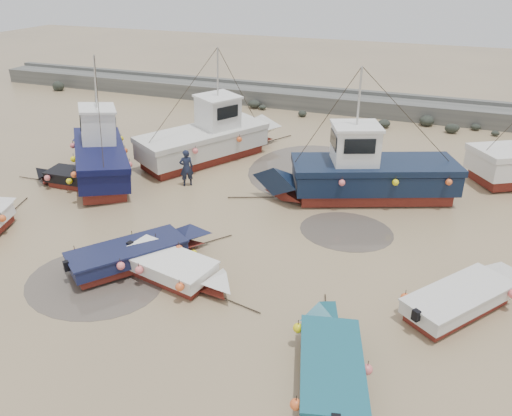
# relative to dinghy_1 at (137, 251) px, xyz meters

# --- Properties ---
(ground) EXTENTS (120.00, 120.00, 0.00)m
(ground) POSITION_rel_dinghy_1_xyz_m (1.13, 1.85, -0.54)
(ground) COLOR tan
(ground) RESTS_ON ground
(seawall) EXTENTS (60.00, 4.92, 1.50)m
(seawall) POSITION_rel_dinghy_1_xyz_m (1.18, 23.84, 0.09)
(seawall) COLOR #60605C
(seawall) RESTS_ON ground
(puddle_a) EXTENTS (5.10, 5.10, 0.01)m
(puddle_a) POSITION_rel_dinghy_1_xyz_m (-0.80, -1.60, -0.53)
(puddle_a) COLOR #51483F
(puddle_a) RESTS_ON ground
(puddle_b) EXTENTS (3.99, 3.99, 0.01)m
(puddle_b) POSITION_rel_dinghy_1_xyz_m (6.86, 5.36, -0.53)
(puddle_b) COLOR #51483F
(puddle_b) RESTS_ON ground
(puddle_c) EXTENTS (4.12, 4.12, 0.01)m
(puddle_c) POSITION_rel_dinghy_1_xyz_m (-7.97, 6.21, -0.53)
(puddle_c) COLOR #51483F
(puddle_c) RESTS_ON ground
(puddle_d) EXTENTS (6.52, 6.52, 0.01)m
(puddle_d) POSITION_rel_dinghy_1_xyz_m (3.50, 11.55, -0.53)
(puddle_d) COLOR #51483F
(puddle_d) RESTS_ON ground
(dinghy_1) EXTENTS (4.77, 5.78, 1.43)m
(dinghy_1) POSITION_rel_dinghy_1_xyz_m (0.00, 0.00, 0.00)
(dinghy_1) COLOR maroon
(dinghy_1) RESTS_ON ground
(dinghy_2) EXTENTS (2.76, 5.85, 1.43)m
(dinghy_2) POSITION_rel_dinghy_1_xyz_m (8.10, -2.96, 0.01)
(dinghy_2) COLOR maroon
(dinghy_2) RESTS_ON ground
(dinghy_3) EXTENTS (4.36, 5.44, 1.43)m
(dinghy_3) POSITION_rel_dinghy_1_xyz_m (11.58, 1.52, 0.00)
(dinghy_3) COLOR maroon
(dinghy_3) RESTS_ON ground
(dinghy_4) EXTENTS (5.63, 1.91, 1.43)m
(dinghy_4) POSITION_rel_dinghy_1_xyz_m (-7.12, 5.08, 0.02)
(dinghy_4) COLOR maroon
(dinghy_4) RESTS_ON ground
(dinghy_5) EXTENTS (5.82, 2.67, 1.43)m
(dinghy_5) POSITION_rel_dinghy_1_xyz_m (1.87, -0.46, 0.01)
(dinghy_5) COLOR maroon
(dinghy_5) RESTS_ON ground
(cabin_boat_0) EXTENTS (7.32, 8.36, 6.22)m
(cabin_boat_0) POSITION_rel_dinghy_1_xyz_m (-6.70, 6.66, 0.81)
(cabin_boat_0) COLOR maroon
(cabin_boat_0) RESTS_ON ground
(cabin_boat_1) EXTENTS (6.50, 10.04, 6.22)m
(cabin_boat_1) POSITION_rel_dinghy_1_xyz_m (-2.24, 11.23, 0.78)
(cabin_boat_1) COLOR maroon
(cabin_boat_1) RESTS_ON ground
(cabin_boat_2) EXTENTS (10.62, 5.90, 6.22)m
(cabin_boat_2) POSITION_rel_dinghy_1_xyz_m (6.73, 8.89, 0.78)
(cabin_boat_2) COLOR maroon
(cabin_boat_2) RESTS_ON ground
(person) EXTENTS (0.83, 0.78, 1.91)m
(person) POSITION_rel_dinghy_1_xyz_m (-1.77, 7.24, -0.54)
(person) COLOR #181D31
(person) RESTS_ON ground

